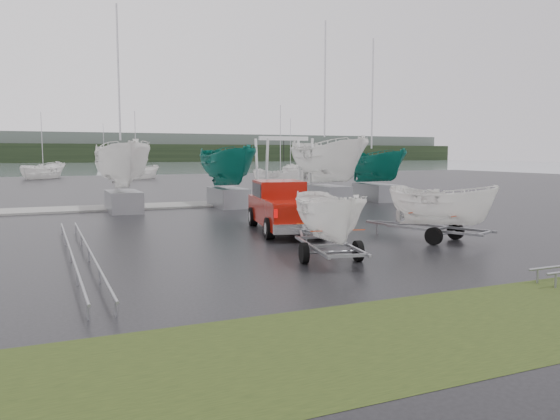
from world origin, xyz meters
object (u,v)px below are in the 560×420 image
at_px(trailer_hitched, 330,175).
at_px(trailer_parked, 442,171).
at_px(pickup_truck, 282,205).
at_px(boat_hoist, 284,160).

relative_size(trailer_hitched, trailer_parked, 1.00).
height_order(pickup_truck, trailer_hitched, trailer_hitched).
xyz_separation_m(pickup_truck, boat_hoist, (5.28, 11.57, 1.65)).
height_order(pickup_truck, boat_hoist, boat_hoist).
bearing_deg(pickup_truck, boat_hoist, 77.48).
bearing_deg(trailer_hitched, pickup_truck, 90.00).
height_order(pickup_truck, trailer_parked, trailer_parked).
distance_m(trailer_hitched, boat_hoist, 19.06).
bearing_deg(trailer_hitched, trailer_parked, 27.84).
distance_m(pickup_truck, boat_hoist, 12.82).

